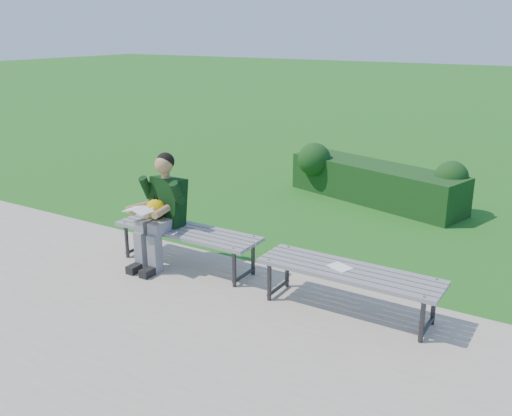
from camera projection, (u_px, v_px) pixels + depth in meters
ground at (261, 265)px, 6.75m from camera, size 80.00×80.00×0.00m
walkway at (164, 328)px, 5.33m from camera, size 30.00×3.50×0.02m
hedge at (374, 180)px, 9.16m from camera, size 3.05×1.52×0.85m
bench_left at (187, 234)px, 6.58m from camera, size 1.80×0.50×0.46m
bench_right at (349, 275)px, 5.50m from camera, size 1.80×0.50×0.46m
seated_boy at (161, 207)px, 6.57m from camera, size 0.56×0.76×1.31m
paper_sheet at (340, 267)px, 5.53m from camera, size 0.26×0.23×0.01m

